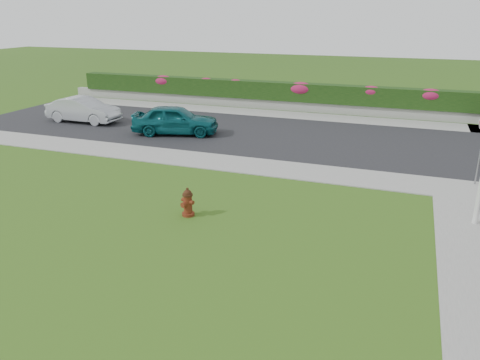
% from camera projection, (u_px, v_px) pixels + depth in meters
% --- Properties ---
extents(ground, '(120.00, 120.00, 0.00)m').
position_uv_depth(ground, '(155.00, 287.00, 10.53)').
color(ground, black).
rests_on(ground, ground).
extents(street_far, '(26.00, 8.00, 0.04)m').
position_uv_depth(street_far, '(206.00, 129.00, 24.50)').
color(street_far, black).
rests_on(street_far, ground).
extents(sidewalk_far, '(24.00, 2.00, 0.04)m').
position_uv_depth(sidewalk_far, '(138.00, 153.00, 20.41)').
color(sidewalk_far, gray).
rests_on(sidewalk_far, ground).
extents(curb_corner, '(2.00, 2.00, 0.04)m').
position_uv_depth(curb_corner, '(463.00, 190.00, 16.21)').
color(curb_corner, gray).
rests_on(curb_corner, ground).
extents(sidewalk_beyond, '(34.00, 2.00, 0.04)m').
position_uv_depth(sidewalk_beyond, '(302.00, 116.00, 27.63)').
color(sidewalk_beyond, gray).
rests_on(sidewalk_beyond, ground).
extents(retaining_wall, '(34.00, 0.40, 0.60)m').
position_uv_depth(retaining_wall, '(308.00, 107.00, 28.86)').
color(retaining_wall, gray).
rests_on(retaining_wall, ground).
extents(hedge, '(32.00, 0.90, 1.10)m').
position_uv_depth(hedge, '(309.00, 93.00, 28.66)').
color(hedge, black).
rests_on(hedge, retaining_wall).
extents(fire_hydrant, '(0.46, 0.44, 0.89)m').
position_uv_depth(fire_hydrant, '(188.00, 203.00, 14.06)').
color(fire_hydrant, '#4D1B0C').
rests_on(fire_hydrant, ground).
extents(sedan_teal, '(4.55, 2.81, 1.45)m').
position_uv_depth(sedan_teal, '(175.00, 120.00, 23.27)').
color(sedan_teal, '#0B5156').
rests_on(sedan_teal, street_far).
extents(sedan_silver, '(4.14, 1.44, 1.36)m').
position_uv_depth(sedan_silver, '(83.00, 110.00, 25.84)').
color(sedan_silver, '#B2B6BB').
rests_on(sedan_silver, street_far).
extents(flower_clump_a, '(1.40, 0.90, 0.70)m').
position_uv_depth(flower_clump_a, '(164.00, 81.00, 31.70)').
color(flower_clump_a, '#B51F5C').
rests_on(flower_clump_a, hedge).
extents(flower_clump_b, '(1.06, 0.68, 0.53)m').
position_uv_depth(flower_clump_b, '(206.00, 82.00, 30.65)').
color(flower_clump_b, '#B51F5C').
rests_on(flower_clump_b, hedge).
extents(flower_clump_c, '(1.04, 0.67, 0.52)m').
position_uv_depth(flower_clump_c, '(236.00, 83.00, 29.99)').
color(flower_clump_c, '#B51F5C').
rests_on(flower_clump_c, hedge).
extents(flower_clump_d, '(1.55, 1.00, 0.77)m').
position_uv_depth(flower_clump_d, '(301.00, 88.00, 28.64)').
color(flower_clump_d, '#B51F5C').
rests_on(flower_clump_d, hedge).
extents(flower_clump_e, '(1.24, 0.80, 0.62)m').
position_uv_depth(flower_clump_e, '(371.00, 91.00, 27.27)').
color(flower_clump_e, '#B51F5C').
rests_on(flower_clump_e, hedge).
extents(flower_clump_f, '(1.40, 0.90, 0.70)m').
position_uv_depth(flower_clump_f, '(430.00, 95.00, 26.23)').
color(flower_clump_f, '#B51F5C').
rests_on(flower_clump_f, hedge).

